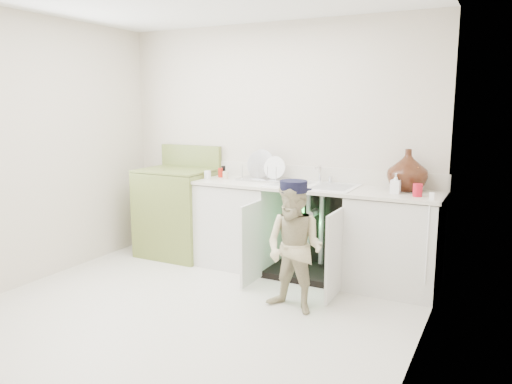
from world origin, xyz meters
TOP-DOWN VIEW (x-y plane):
  - ground at (0.00, 0.00)m, footprint 3.50×3.50m
  - room_shell at (0.00, 0.00)m, footprint 6.00×5.50m
  - counter_run at (0.59, 1.21)m, footprint 2.44×1.02m
  - avocado_stove at (-1.03, 1.18)m, footprint 0.78×0.65m
  - repair_worker at (0.74, 0.33)m, footprint 0.57×0.78m

SIDE VIEW (x-z plane):
  - ground at x=0.00m, z-range 0.00..0.00m
  - counter_run at x=0.59m, z-range -0.15..1.12m
  - avocado_stove at x=-1.03m, z-range -0.11..1.11m
  - repair_worker at x=0.74m, z-range 0.00..1.08m
  - room_shell at x=0.00m, z-range 0.62..1.88m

